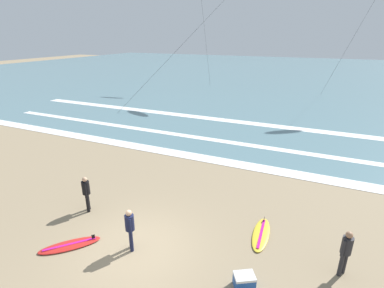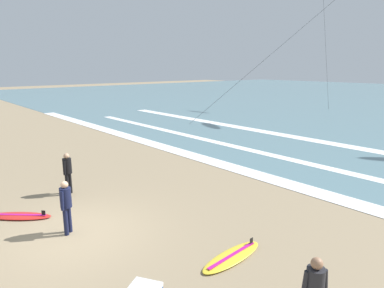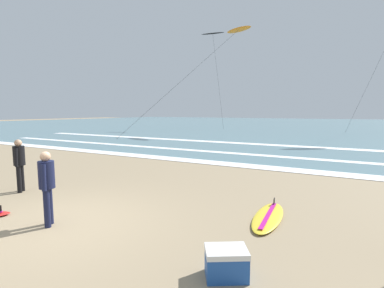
{
  "view_description": "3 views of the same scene",
  "coord_description": "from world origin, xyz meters",
  "px_view_note": "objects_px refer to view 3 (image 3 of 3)",
  "views": [
    {
      "loc": [
        5.2,
        -6.85,
        7.13
      ],
      "look_at": [
        -1.25,
        7.55,
        1.16
      ],
      "focal_mm": 27.18,
      "sensor_mm": 36.0,
      "label": 1
    },
    {
      "loc": [
        9.13,
        -3.38,
        4.77
      ],
      "look_at": [
        -2.1,
        6.32,
        1.37
      ],
      "focal_mm": 31.95,
      "sensor_mm": 36.0,
      "label": 2
    },
    {
      "loc": [
        5.36,
        -3.85,
        2.43
      ],
      "look_at": [
        0.84,
        4.45,
        1.35
      ],
      "focal_mm": 26.8,
      "sensor_mm": 36.0,
      "label": 3
    }
  ],
  "objects_px": {
    "surfer_background_far": "(47,182)",
    "kite_orange_low_near": "(238,30)",
    "cooler_box": "(226,263)",
    "kite_black_mid_center": "(213,34)",
    "surfboard_foreground_flat": "(268,217)",
    "surfer_mid_group": "(19,161)"
  },
  "relations": [
    {
      "from": "surfer_background_far",
      "to": "surfboard_foreground_flat",
      "type": "relative_size",
      "value": 0.75
    },
    {
      "from": "surfboard_foreground_flat",
      "to": "surfer_background_far",
      "type": "bearing_deg",
      "value": -146.8
    },
    {
      "from": "kite_orange_low_near",
      "to": "kite_black_mid_center",
      "type": "height_order",
      "value": "kite_black_mid_center"
    },
    {
      "from": "surfer_background_far",
      "to": "cooler_box",
      "type": "bearing_deg",
      "value": 0.21
    },
    {
      "from": "surfer_background_far",
      "to": "kite_black_mid_center",
      "type": "height_order",
      "value": "kite_black_mid_center"
    },
    {
      "from": "surfboard_foreground_flat",
      "to": "kite_black_mid_center",
      "type": "distance_m",
      "value": 36.24
    },
    {
      "from": "cooler_box",
      "to": "kite_black_mid_center",
      "type": "bearing_deg",
      "value": 114.91
    },
    {
      "from": "surfer_mid_group",
      "to": "cooler_box",
      "type": "xyz_separation_m",
      "value": [
        7.16,
        -1.23,
        -0.74
      ]
    },
    {
      "from": "kite_black_mid_center",
      "to": "cooler_box",
      "type": "relative_size",
      "value": 17.37
    },
    {
      "from": "surfer_mid_group",
      "to": "surfboard_foreground_flat",
      "type": "xyz_separation_m",
      "value": [
        7.14,
        1.39,
        -0.91
      ]
    },
    {
      "from": "surfer_background_far",
      "to": "kite_black_mid_center",
      "type": "xyz_separation_m",
      "value": [
        -11.23,
        32.92,
        11.88
      ]
    },
    {
      "from": "surfer_mid_group",
      "to": "kite_orange_low_near",
      "type": "relative_size",
      "value": 0.13
    },
    {
      "from": "kite_black_mid_center",
      "to": "cooler_box",
      "type": "distance_m",
      "value": 38.41
    },
    {
      "from": "surfboard_foreground_flat",
      "to": "kite_orange_low_near",
      "type": "height_order",
      "value": "kite_orange_low_near"
    },
    {
      "from": "surfer_mid_group",
      "to": "kite_orange_low_near",
      "type": "bearing_deg",
      "value": 94.79
    },
    {
      "from": "surfer_mid_group",
      "to": "surfer_background_far",
      "type": "bearing_deg",
      "value": -21.9
    },
    {
      "from": "surfer_background_far",
      "to": "surfboard_foreground_flat",
      "type": "height_order",
      "value": "surfer_background_far"
    },
    {
      "from": "surfer_mid_group",
      "to": "surfer_background_far",
      "type": "distance_m",
      "value": 3.35
    },
    {
      "from": "kite_orange_low_near",
      "to": "kite_black_mid_center",
      "type": "relative_size",
      "value": 0.91
    },
    {
      "from": "surfer_background_far",
      "to": "kite_orange_low_near",
      "type": "distance_m",
      "value": 28.34
    },
    {
      "from": "surfer_background_far",
      "to": "kite_orange_low_near",
      "type": "height_order",
      "value": "kite_orange_low_near"
    },
    {
      "from": "surfer_mid_group",
      "to": "kite_black_mid_center",
      "type": "bearing_deg",
      "value": 104.39
    }
  ]
}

